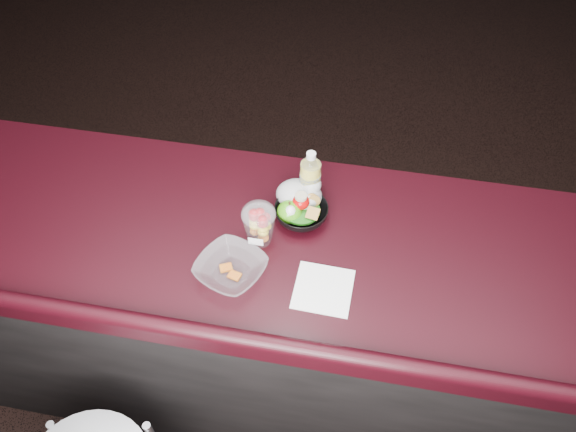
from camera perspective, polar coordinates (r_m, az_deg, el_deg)
The scene contains 9 objects.
room_shell at distance 0.90m, azimuth -2.27°, elevation 14.38°, with size 8.00×8.00×8.00m.
counter at distance 2.11m, azimuth 0.55°, elevation -11.03°, with size 4.06×0.71×1.02m.
lemonade_bottle at distance 1.73m, azimuth 2.26°, elevation 3.63°, with size 0.07×0.07×0.20m.
fruit_cup at distance 1.63m, azimuth -2.96°, elevation -0.76°, with size 0.10×0.10×0.14m.
green_apple at distance 1.71m, azimuth 0.15°, elevation 0.41°, with size 0.08×0.08×0.08m.
plastic_bag at distance 1.74m, azimuth 1.29°, elevation 2.29°, with size 0.15×0.12×0.11m.
snack_bowl at distance 1.71m, azimuth 1.32°, elevation 0.45°, with size 0.20×0.20×0.09m.
takeout_bowl at distance 1.60m, azimuth -5.83°, elevation -5.33°, with size 0.25×0.25×0.05m.
paper_napkin at distance 1.58m, azimuth 3.60°, elevation -7.41°, with size 0.16×0.16×0.00m, color white.
Camera 1 is at (0.17, -0.71, 2.35)m, focal length 35.00 mm.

